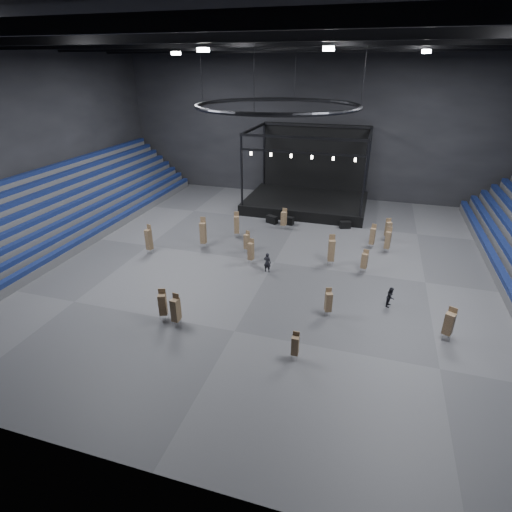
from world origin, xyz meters
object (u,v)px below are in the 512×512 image
(chair_stack_1, at_px, (149,239))
(chair_stack_15, at_px, (331,250))
(stage, at_px, (307,194))
(chair_stack_12, at_px, (177,310))
(chair_stack_0, at_px, (237,224))
(chair_stack_11, at_px, (247,241))
(flight_case_left, at_px, (272,219))
(crew_member, at_px, (391,297))
(flight_case_right, at_px, (345,225))
(chair_stack_3, at_px, (328,301))
(chair_stack_2, at_px, (295,345))
(man_center, at_px, (267,262))
(flight_case_mid, at_px, (288,221))
(chair_stack_9, at_px, (373,236))
(chair_stack_7, at_px, (251,251))
(chair_stack_8, at_px, (163,304))
(chair_stack_6, at_px, (449,323))
(chair_stack_10, at_px, (203,232))
(chair_stack_16, at_px, (284,218))
(chair_stack_4, at_px, (388,229))
(chair_stack_5, at_px, (388,240))
(chair_stack_14, at_px, (175,310))
(chair_stack_13, at_px, (365,260))

(chair_stack_1, relative_size, chair_stack_15, 0.99)
(stage, bearing_deg, chair_stack_12, -98.38)
(chair_stack_0, relative_size, chair_stack_11, 1.26)
(flight_case_left, bearing_deg, crew_member, -47.91)
(flight_case_right, relative_size, chair_stack_3, 0.54)
(chair_stack_12, height_order, crew_member, chair_stack_12)
(chair_stack_2, height_order, chair_stack_15, chair_stack_15)
(chair_stack_1, bearing_deg, chair_stack_15, 22.73)
(flight_case_left, bearing_deg, man_center, -77.32)
(chair_stack_15, distance_m, crew_member, 7.28)
(flight_case_mid, relative_size, chair_stack_11, 0.62)
(chair_stack_1, xyz_separation_m, chair_stack_9, (19.51, 7.17, -0.20))
(flight_case_mid, height_order, chair_stack_7, chair_stack_7)
(chair_stack_3, relative_size, chair_stack_8, 0.92)
(chair_stack_2, xyz_separation_m, chair_stack_6, (8.82, 4.59, 0.24))
(chair_stack_6, xyz_separation_m, chair_stack_10, (-20.37, 8.67, 0.29))
(chair_stack_3, xyz_separation_m, chair_stack_11, (-8.55, 8.24, -0.02))
(chair_stack_2, relative_size, chair_stack_7, 0.80)
(chair_stack_7, bearing_deg, flight_case_right, 72.34)
(flight_case_left, height_order, chair_stack_16, chair_stack_16)
(chair_stack_4, distance_m, chair_stack_16, 10.50)
(flight_case_mid, bearing_deg, chair_stack_9, -22.28)
(chair_stack_5, bearing_deg, stage, 143.93)
(chair_stack_5, bearing_deg, chair_stack_16, 178.06)
(chair_stack_4, xyz_separation_m, man_center, (-9.62, -9.86, -0.33))
(flight_case_left, bearing_deg, chair_stack_3, -63.05)
(chair_stack_6, relative_size, chair_stack_7, 1.00)
(flight_case_mid, xyz_separation_m, chair_stack_5, (10.36, -4.32, 0.82))
(chair_stack_5, distance_m, man_center, 11.84)
(chair_stack_6, relative_size, man_center, 1.32)
(stage, relative_size, flight_case_left, 11.33)
(chair_stack_9, bearing_deg, man_center, -125.54)
(chair_stack_6, bearing_deg, crew_member, 162.80)
(crew_member, bearing_deg, chair_stack_12, 132.76)
(stage, xyz_separation_m, chair_stack_4, (9.48, -8.22, -0.26))
(flight_case_left, relative_size, chair_stack_7, 0.54)
(chair_stack_12, distance_m, chair_stack_14, 0.34)
(chair_stack_7, height_order, chair_stack_13, chair_stack_7)
(chair_stack_3, distance_m, chair_stack_7, 9.69)
(chair_stack_5, bearing_deg, chair_stack_2, -93.13)
(man_center, bearing_deg, flight_case_left, -71.64)
(flight_case_left, xyz_separation_m, man_center, (2.51, -11.16, 0.45))
(chair_stack_8, bearing_deg, chair_stack_16, 57.95)
(flight_case_mid, distance_m, chair_stack_3, 17.54)
(chair_stack_3, xyz_separation_m, chair_stack_9, (2.49, 12.60, 0.10))
(chair_stack_0, distance_m, chair_stack_15, 10.51)
(chair_stack_2, height_order, chair_stack_8, chair_stack_8)
(chair_stack_0, bearing_deg, flight_case_left, 45.97)
(chair_stack_10, distance_m, chair_stack_11, 4.29)
(chair_stack_1, xyz_separation_m, chair_stack_3, (17.01, -5.44, -0.31))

